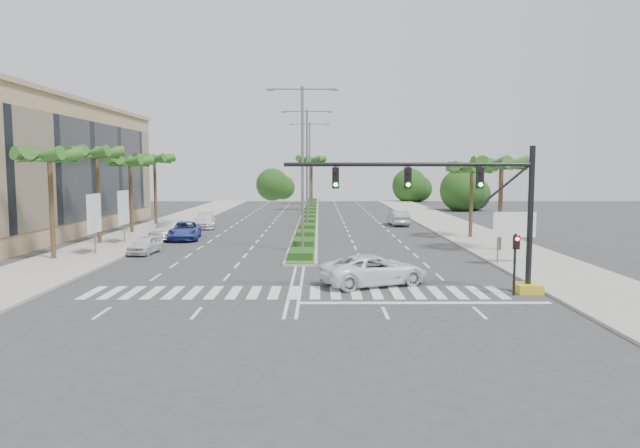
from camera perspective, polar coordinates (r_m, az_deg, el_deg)
The scene contains 28 objects.
ground at distance 28.32m, azimuth -2.53°, elevation -6.88°, with size 160.00×160.00×0.00m, color #333335.
footpath_right at distance 50.01m, azimuth 16.16°, elevation -1.59°, with size 6.00×120.00×0.15m, color gray.
footpath_left at distance 50.73m, azimuth -18.97°, elevation -1.57°, with size 6.00×120.00×0.15m, color gray.
median at distance 72.89m, azimuth -1.06°, elevation 0.82°, with size 2.20×75.00×0.20m, color gray.
median_grass at distance 72.88m, azimuth -1.06°, elevation 0.92°, with size 1.80×75.00×0.04m, color #32581E.
building at distance 60.12m, azimuth -27.11°, elevation 4.85°, with size 12.00×36.00×12.00m, color tan.
signal_gantry at distance 28.91m, azimuth 16.12°, elevation 0.10°, with size 12.60×1.20×7.20m.
pedestrian_signal at distance 28.84m, azimuth 18.96°, elevation -2.83°, with size 0.28×0.36×3.00m.
direction_sign at distance 37.87m, azimuth 18.86°, elevation -0.27°, with size 2.70×0.11×3.40m.
billboard_near at distance 42.73m, azimuth -21.66°, elevation 0.95°, with size 0.18×2.10×4.35m.
billboard_far at distance 48.35m, azimuth -19.06°, elevation 1.53°, with size 0.18×2.10×4.35m.
palm_left_near at distance 41.58m, azimuth -25.43°, elevation 5.83°, with size 4.57×4.68×7.55m.
palm_left_mid at distance 48.95m, azimuth -21.44°, elevation 6.31°, with size 4.57×4.68×7.95m.
palm_left_far at distance 56.47m, azimuth -18.47°, elevation 5.67°, with size 4.57×4.68×7.35m.
palm_left_end at distance 64.12m, azimuth -16.23°, elevation 6.03°, with size 4.57×4.68×7.75m.
palm_right_near at distance 43.71m, azimuth 17.70°, elevation 5.43°, with size 4.57×4.68×7.05m.
palm_right_far at distance 51.39m, azimuth 14.96°, elevation 5.16°, with size 4.57×4.68×6.75m.
palm_median_a at distance 82.65m, azimuth -0.95°, elevation 6.29°, with size 4.57×4.68×8.05m.
palm_median_b at distance 97.64m, azimuth -0.83°, elevation 6.17°, with size 4.57×4.68×8.05m.
streetlight_near at distance 41.65m, azimuth -1.76°, elevation 6.52°, with size 5.10×0.25×12.00m.
streetlight_mid at distance 57.65m, azimuth -1.31°, elevation 6.25°, with size 5.10×0.25×12.00m.
streetlight_far at distance 73.64m, azimuth -1.05°, elevation 6.10°, with size 5.10×0.25×12.00m.
car_parked_a at distance 42.86m, azimuth -17.07°, elevation -2.00°, with size 1.53×3.81×1.30m, color silver.
car_parked_b at distance 50.97m, azimuth -14.88°, elevation -0.61°, with size 1.68×4.81×1.59m, color #B0AFB4.
car_parked_c at distance 50.55m, azimuth -13.41°, elevation -0.65°, with size 2.56×5.56×1.54m, color #32469A.
car_parked_d at distance 59.89m, azimuth -11.45°, elevation 0.30°, with size 2.08×5.11×1.48m, color white.
car_crossing at distance 30.17m, azimuth 5.41°, elevation -4.59°, with size 2.65×5.74×1.59m, color white.
car_right at distance 62.09m, azimuth 7.83°, elevation 0.61°, with size 1.71×4.90×1.62m, color #ADAEB2.
Camera 1 is at (1.18, -27.63, 6.09)m, focal length 32.00 mm.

